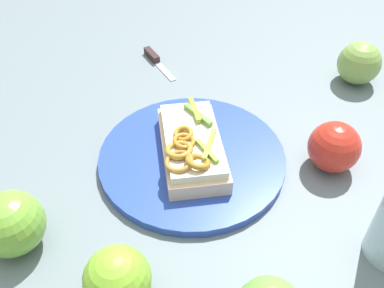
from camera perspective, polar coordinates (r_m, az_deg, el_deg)
ground_plane at (r=0.61m, az=0.00°, el=-2.26°), size 2.00×2.00×0.00m
plate at (r=0.61m, az=0.00°, el=-1.83°), size 0.26×0.26×0.01m
sandwich at (r=0.59m, az=-0.06°, el=-0.25°), size 0.17×0.11×0.05m
apple_1 at (r=0.53m, az=-22.96°, el=-9.74°), size 0.10×0.10×0.08m
apple_2 at (r=0.61m, az=18.43°, el=-0.37°), size 0.10×0.10×0.07m
apple_3 at (r=0.80m, az=21.40°, el=10.01°), size 0.10×0.10×0.07m
apple_4 at (r=0.46m, az=-9.92°, el=-17.34°), size 0.09×0.09×0.07m
knife at (r=0.81m, az=-4.90°, el=11.16°), size 0.10×0.07×0.01m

